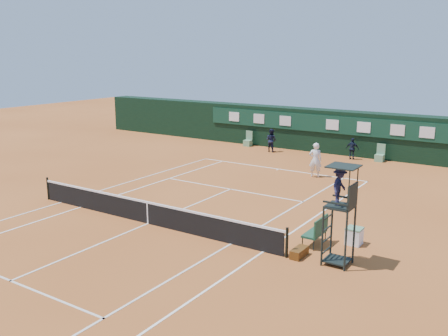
{
  "coord_description": "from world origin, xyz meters",
  "views": [
    {
      "loc": [
        13.48,
        -14.75,
        6.99
      ],
      "look_at": [
        -0.15,
        6.0,
        1.2
      ],
      "focal_mm": 40.0,
      "sensor_mm": 36.0,
      "label": 1
    }
  ],
  "objects_px": {
    "tennis_net": "(148,212)",
    "player_bench": "(317,230)",
    "umpire_chair": "(340,194)",
    "cooler": "(354,236)",
    "player": "(315,160)"
  },
  "relations": [
    {
      "from": "umpire_chair",
      "to": "cooler",
      "type": "relative_size",
      "value": 5.3
    },
    {
      "from": "tennis_net",
      "to": "umpire_chair",
      "type": "distance_m",
      "value": 8.3
    },
    {
      "from": "player_bench",
      "to": "player",
      "type": "relative_size",
      "value": 0.6
    },
    {
      "from": "player_bench",
      "to": "player",
      "type": "height_order",
      "value": "player"
    },
    {
      "from": "player_bench",
      "to": "player",
      "type": "bearing_deg",
      "value": 113.62
    },
    {
      "from": "tennis_net",
      "to": "player_bench",
      "type": "height_order",
      "value": "same"
    },
    {
      "from": "umpire_chair",
      "to": "cooler",
      "type": "bearing_deg",
      "value": 93.25
    },
    {
      "from": "cooler",
      "to": "player",
      "type": "distance_m",
      "value": 10.31
    },
    {
      "from": "player",
      "to": "player_bench",
      "type": "bearing_deg",
      "value": 90.96
    },
    {
      "from": "tennis_net",
      "to": "cooler",
      "type": "height_order",
      "value": "tennis_net"
    },
    {
      "from": "tennis_net",
      "to": "player_bench",
      "type": "xyz_separation_m",
      "value": [
        6.84,
        1.63,
        0.09
      ]
    },
    {
      "from": "umpire_chair",
      "to": "player_bench",
      "type": "distance_m",
      "value": 2.53
    },
    {
      "from": "umpire_chair",
      "to": "player_bench",
      "type": "xyz_separation_m",
      "value": [
        -1.23,
        1.19,
        -1.86
      ]
    },
    {
      "from": "umpire_chair",
      "to": "cooler",
      "type": "xyz_separation_m",
      "value": [
        -0.12,
        2.06,
        -2.13
      ]
    },
    {
      "from": "player",
      "to": "cooler",
      "type": "bearing_deg",
      "value": 98.58
    }
  ]
}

